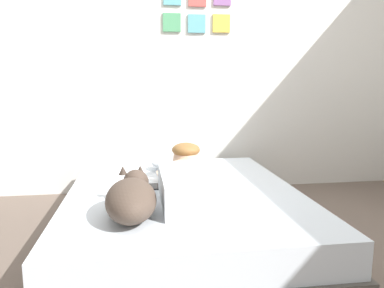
{
  "coord_description": "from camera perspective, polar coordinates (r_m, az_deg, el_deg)",
  "views": [
    {
      "loc": [
        -0.54,
        -1.99,
        1.02
      ],
      "look_at": [
        -0.16,
        0.62,
        0.58
      ],
      "focal_mm": 34.25,
      "sensor_mm": 36.0,
      "label": 1
    }
  ],
  "objects": [
    {
      "name": "ground_plane",
      "position": [
        2.3,
        6.53,
        -16.83
      ],
      "size": [
        12.4,
        12.4,
        0.0
      ],
      "primitive_type": "plane",
      "color": "#66564C"
    },
    {
      "name": "back_wall",
      "position": [
        3.51,
        0.66,
        13.33
      ],
      "size": [
        4.2,
        0.12,
        2.5
      ],
      "color": "silver",
      "rests_on": "ground"
    },
    {
      "name": "bed",
      "position": [
        2.48,
        -1.36,
        -10.66
      ],
      "size": [
        1.52,
        1.92,
        0.33
      ],
      "color": "#4C4742",
      "rests_on": "ground"
    },
    {
      "name": "pillow",
      "position": [
        2.96,
        -1.28,
        -2.91
      ],
      "size": [
        0.52,
        0.32,
        0.11
      ],
      "primitive_type": "ellipsoid",
      "color": "silver",
      "rests_on": "bed"
    },
    {
      "name": "person_lying",
      "position": [
        2.28,
        0.21,
        -5.36
      ],
      "size": [
        0.43,
        0.92,
        0.27
      ],
      "color": "silver",
      "rests_on": "bed"
    },
    {
      "name": "dog",
      "position": [
        1.95,
        -9.37,
        -8.19
      ],
      "size": [
        0.26,
        0.57,
        0.21
      ],
      "color": "#4C3D33",
      "rests_on": "bed"
    },
    {
      "name": "coffee_cup",
      "position": [
        2.82,
        1.76,
        -3.9
      ],
      "size": [
        0.12,
        0.09,
        0.07
      ],
      "color": "teal",
      "rests_on": "bed"
    },
    {
      "name": "cell_phone",
      "position": [
        2.48,
        -6.03,
        -6.61
      ],
      "size": [
        0.07,
        0.14,
        0.01
      ],
      "primitive_type": "cube",
      "color": "black",
      "rests_on": "bed"
    }
  ]
}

